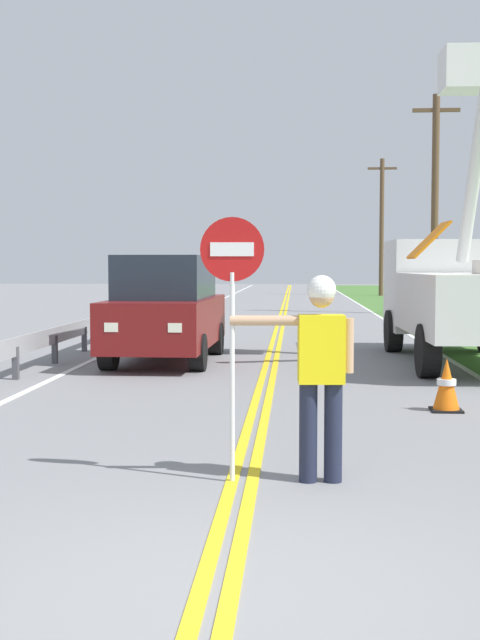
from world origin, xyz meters
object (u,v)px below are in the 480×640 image
Objects in this scene: flagger_worker at (320,364)px; utility_pole_far at (382,225)px; oncoming_suv_nearest at (166,308)px; traffic_cone_lead at (446,386)px; stop_sign_paddle at (232,289)px; utility_pole_mid at (435,200)px; utility_bucket_truck at (458,289)px.

flagger_worker is 45.97m from utility_pole_far.
oncoming_suv_nearest is 7.03m from traffic_cone_lead.
utility_pole_far reaches higher than oncoming_suv_nearest.
stop_sign_paddle is at bearing -77.65° from oncoming_suv_nearest.
stop_sign_paddle is (-0.77, -0.05, 0.66)m from flagger_worker.
traffic_cone_lead is (-3.43, -41.85, -4.11)m from utility_pole_far.
utility_pole_mid is 20.08m from utility_pole_far.
traffic_cone_lead is at bearing 55.91° from stop_sign_paddle.
flagger_worker is 9.44m from oncoming_suv_nearest.
stop_sign_paddle is 26.34m from utility_pole_mid.
flagger_worker is at bearing -101.46° from utility_pole_mid.
oncoming_suv_nearest is (-2.76, 9.03, 0.01)m from flagger_worker.
stop_sign_paddle is 10.30m from utility_bucket_truck.
utility_pole_mid reaches higher than flagger_worker.
utility_pole_far reaches higher than stop_sign_paddle.
flagger_worker is 10.00m from utility_bucket_truck.
utility_bucket_truck is 16.37m from utility_pole_mid.
utility_bucket_truck is at bearing 77.84° from traffic_cone_lead.
traffic_cone_lead is at bearing 64.42° from flagger_worker.
stop_sign_paddle is 4.73m from traffic_cone_lead.
traffic_cone_lead is (4.52, -5.34, -0.72)m from oncoming_suv_nearest.
utility_bucket_truck is 5.81m from oncoming_suv_nearest.
flagger_worker is at bearing -96.51° from utility_pole_far.
oncoming_suv_nearest is at bearing -102.29° from utility_pole_far.
flagger_worker is at bearing -73.03° from oncoming_suv_nearest.
stop_sign_paddle is at bearing -103.08° from utility_pole_mid.
utility_bucket_truck is 1.48× the size of oncoming_suv_nearest.
utility_bucket_truck is (3.02, 9.52, 0.39)m from flagger_worker.
flagger_worker is 0.39× the size of oncoming_suv_nearest.
oncoming_suv_nearest is (-5.78, -0.49, -0.37)m from utility_bucket_truck.
utility_bucket_truck is (3.79, 9.57, -0.27)m from stop_sign_paddle.
stop_sign_paddle is at bearing -97.45° from utility_pole_far.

